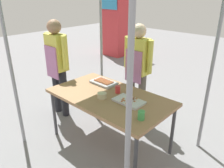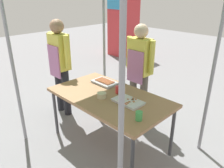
{
  "view_description": "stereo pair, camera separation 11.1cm",
  "coord_description": "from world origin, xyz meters",
  "px_view_note": "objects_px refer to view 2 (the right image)",
  "views": [
    {
      "loc": [
        1.8,
        -1.89,
        2.02
      ],
      "look_at": [
        0.0,
        0.05,
        0.9
      ],
      "focal_mm": 35.87,
      "sensor_mm": 36.0,
      "label": 1
    },
    {
      "loc": [
        1.88,
        -1.82,
        2.02
      ],
      "look_at": [
        0.0,
        0.05,
        0.9
      ],
      "focal_mm": 35.87,
      "sensor_mm": 36.0,
      "label": 2
    }
  ],
  "objects_px": {
    "drink_cup_by_wok": "(139,116)",
    "vendor_woman": "(139,66)",
    "condiment_bowl": "(102,95)",
    "neighbor_stall_right": "(123,23)",
    "tray_meat_skewers": "(128,102)",
    "stall_table": "(109,99)",
    "tray_grilled_sausages": "(105,82)",
    "drink_cup_near_edge": "(118,90)",
    "customer_nearby": "(60,61)"
  },
  "relations": [
    {
      "from": "drink_cup_near_edge",
      "to": "neighbor_stall_right",
      "type": "xyz_separation_m",
      "value": [
        -3.12,
        3.5,
        0.24
      ]
    },
    {
      "from": "drink_cup_by_wok",
      "to": "neighbor_stall_right",
      "type": "height_order",
      "value": "neighbor_stall_right"
    },
    {
      "from": "tray_meat_skewers",
      "to": "drink_cup_by_wok",
      "type": "relative_size",
      "value": 3.66
    },
    {
      "from": "customer_nearby",
      "to": "neighbor_stall_right",
      "type": "height_order",
      "value": "neighbor_stall_right"
    },
    {
      "from": "stall_table",
      "to": "customer_nearby",
      "type": "relative_size",
      "value": 0.99
    },
    {
      "from": "condiment_bowl",
      "to": "tray_meat_skewers",
      "type": "bearing_deg",
      "value": 22.22
    },
    {
      "from": "condiment_bowl",
      "to": "drink_cup_near_edge",
      "type": "distance_m",
      "value": 0.26
    },
    {
      "from": "stall_table",
      "to": "drink_cup_near_edge",
      "type": "relative_size",
      "value": 16.33
    },
    {
      "from": "drink_cup_near_edge",
      "to": "neighbor_stall_right",
      "type": "height_order",
      "value": "neighbor_stall_right"
    },
    {
      "from": "condiment_bowl",
      "to": "drink_cup_by_wok",
      "type": "xyz_separation_m",
      "value": [
        0.67,
        -0.08,
        0.02
      ]
    },
    {
      "from": "tray_meat_skewers",
      "to": "customer_nearby",
      "type": "relative_size",
      "value": 0.23
    },
    {
      "from": "tray_grilled_sausages",
      "to": "neighbor_stall_right",
      "type": "bearing_deg",
      "value": 128.99
    },
    {
      "from": "drink_cup_by_wok",
      "to": "vendor_woman",
      "type": "distance_m",
      "value": 1.31
    },
    {
      "from": "condiment_bowl",
      "to": "vendor_woman",
      "type": "distance_m",
      "value": 0.96
    },
    {
      "from": "drink_cup_by_wok",
      "to": "neighbor_stall_right",
      "type": "bearing_deg",
      "value": 134.3
    },
    {
      "from": "stall_table",
      "to": "tray_grilled_sausages",
      "type": "bearing_deg",
      "value": 145.13
    },
    {
      "from": "tray_meat_skewers",
      "to": "drink_cup_by_wok",
      "type": "distance_m",
      "value": 0.4
    },
    {
      "from": "drink_cup_by_wok",
      "to": "neighbor_stall_right",
      "type": "relative_size",
      "value": 0.05
    },
    {
      "from": "vendor_woman",
      "to": "neighbor_stall_right",
      "type": "distance_m",
      "value": 4.06
    },
    {
      "from": "tray_grilled_sausages",
      "to": "condiment_bowl",
      "type": "distance_m",
      "value": 0.47
    },
    {
      "from": "stall_table",
      "to": "tray_grilled_sausages",
      "type": "distance_m",
      "value": 0.42
    },
    {
      "from": "stall_table",
      "to": "neighbor_stall_right",
      "type": "bearing_deg",
      "value": 130.37
    },
    {
      "from": "drink_cup_near_edge",
      "to": "drink_cup_by_wok",
      "type": "distance_m",
      "value": 0.71
    },
    {
      "from": "condiment_bowl",
      "to": "customer_nearby",
      "type": "bearing_deg",
      "value": 172.46
    },
    {
      "from": "stall_table",
      "to": "condiment_bowl",
      "type": "relative_size",
      "value": 13.48
    },
    {
      "from": "condiment_bowl",
      "to": "vendor_woman",
      "type": "height_order",
      "value": "vendor_woman"
    },
    {
      "from": "vendor_woman",
      "to": "tray_meat_skewers",
      "type": "bearing_deg",
      "value": 120.9
    },
    {
      "from": "stall_table",
      "to": "customer_nearby",
      "type": "xyz_separation_m",
      "value": [
        -1.21,
        0.05,
        0.26
      ]
    },
    {
      "from": "condiment_bowl",
      "to": "drink_cup_near_edge",
      "type": "height_order",
      "value": "drink_cup_near_edge"
    },
    {
      "from": "tray_meat_skewers",
      "to": "drink_cup_by_wok",
      "type": "height_order",
      "value": "drink_cup_by_wok"
    },
    {
      "from": "vendor_woman",
      "to": "neighbor_stall_right",
      "type": "xyz_separation_m",
      "value": [
        -2.92,
        2.82,
        0.11
      ]
    },
    {
      "from": "tray_meat_skewers",
      "to": "customer_nearby",
      "type": "xyz_separation_m",
      "value": [
        -1.51,
        0.02,
        0.19
      ]
    },
    {
      "from": "tray_grilled_sausages",
      "to": "drink_cup_by_wok",
      "type": "xyz_separation_m",
      "value": [
        0.98,
        -0.43,
        0.03
      ]
    },
    {
      "from": "drink_cup_by_wok",
      "to": "drink_cup_near_edge",
      "type": "bearing_deg",
      "value": 152.02
    },
    {
      "from": "condiment_bowl",
      "to": "neighbor_stall_right",
      "type": "bearing_deg",
      "value": 129.31
    },
    {
      "from": "tray_grilled_sausages",
      "to": "customer_nearby",
      "type": "distance_m",
      "value": 0.9
    },
    {
      "from": "condiment_bowl",
      "to": "vendor_woman",
      "type": "bearing_deg",
      "value": 99.14
    },
    {
      "from": "tray_meat_skewers",
      "to": "drink_cup_by_wok",
      "type": "bearing_deg",
      "value": -32.26
    },
    {
      "from": "drink_cup_by_wok",
      "to": "customer_nearby",
      "type": "distance_m",
      "value": 1.87
    },
    {
      "from": "drink_cup_near_edge",
      "to": "tray_grilled_sausages",
      "type": "bearing_deg",
      "value": 165.13
    },
    {
      "from": "tray_grilled_sausages",
      "to": "drink_cup_near_edge",
      "type": "bearing_deg",
      "value": -14.87
    },
    {
      "from": "stall_table",
      "to": "neighbor_stall_right",
      "type": "distance_m",
      "value": 4.79
    },
    {
      "from": "tray_grilled_sausages",
      "to": "tray_meat_skewers",
      "type": "relative_size",
      "value": 1.03
    },
    {
      "from": "tray_grilled_sausages",
      "to": "tray_meat_skewers",
      "type": "bearing_deg",
      "value": -18.29
    },
    {
      "from": "drink_cup_near_edge",
      "to": "vendor_woman",
      "type": "bearing_deg",
      "value": 105.86
    },
    {
      "from": "drink_cup_near_edge",
      "to": "drink_cup_by_wok",
      "type": "xyz_separation_m",
      "value": [
        0.62,
        -0.33,
        0.0
      ]
    },
    {
      "from": "condiment_bowl",
      "to": "neighbor_stall_right",
      "type": "xyz_separation_m",
      "value": [
        -3.07,
        3.75,
        0.25
      ]
    },
    {
      "from": "stall_table",
      "to": "drink_cup_near_edge",
      "type": "xyz_separation_m",
      "value": [
        0.02,
        0.14,
        0.1
      ]
    },
    {
      "from": "drink_cup_by_wok",
      "to": "customer_nearby",
      "type": "height_order",
      "value": "customer_nearby"
    },
    {
      "from": "vendor_woman",
      "to": "neighbor_stall_right",
      "type": "bearing_deg",
      "value": -43.96
    }
  ]
}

